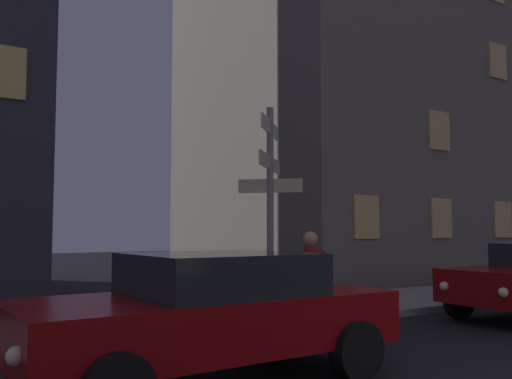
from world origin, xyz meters
TOP-DOWN VIEW (x-y plane):
  - sidewalk_kerb at (0.00, 6.83)m, footprint 40.00×2.84m
  - signpost at (-0.41, 5.91)m, footprint 1.24×1.24m
  - car_near_left at (-2.87, 3.41)m, footprint 4.26×2.11m
  - cyclist at (-0.65, 4.42)m, footprint 1.82×0.35m
  - building_right_block at (9.62, 14.12)m, footprint 12.35×9.80m

SIDE VIEW (x-z plane):
  - sidewalk_kerb at x=0.00m, z-range 0.00..0.14m
  - car_near_left at x=-2.87m, z-range 0.05..1.42m
  - cyclist at x=-0.65m, z-range -0.06..1.55m
  - signpost at x=-0.41m, z-range 0.49..4.11m
  - building_right_block at x=9.62m, z-range 0.00..19.17m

